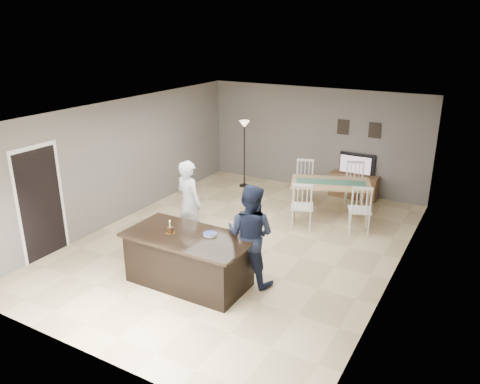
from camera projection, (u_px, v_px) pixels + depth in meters
The scene contains 14 objects.
floor at pixel (241, 243), 9.57m from camera, with size 8.00×8.00×0.00m, color #CDB583.
room_shell at pixel (241, 164), 9.00m from camera, with size 8.00×8.00×8.00m.
kitchen_island at pixel (189, 259), 7.94m from camera, with size 2.15×1.10×0.90m.
tv_console at pixel (353, 186), 12.00m from camera, with size 1.20×0.40×0.60m, color brown.
television at pixel (356, 164), 11.87m from camera, with size 0.91×0.12×0.53m, color black.
tv_screen_glow at pixel (355, 165), 11.80m from camera, with size 0.78×0.78×0.00m, color orange.
picture_frames at pixel (359, 129), 11.70m from camera, with size 1.10×0.02×0.38m.
doorway at pixel (39, 194), 8.65m from camera, with size 0.00×2.10×2.65m.
woman at pixel (189, 204), 9.19m from camera, with size 0.65×0.42×1.77m, color silver.
man at pixel (250, 235), 7.84m from camera, with size 0.86×0.67×1.77m, color #192139.
birthday_cake at pixel (170, 230), 7.86m from camera, with size 0.15×0.15×0.23m.
plate_stack at pixel (210, 234), 7.79m from camera, with size 0.23×0.23×0.04m.
dining_table at pixel (330, 188), 10.67m from camera, with size 2.27×2.46×1.08m.
floor_lamp at pixel (244, 136), 12.45m from camera, with size 0.27×0.27×1.82m.
Camera 1 is at (4.25, -7.54, 4.22)m, focal length 35.00 mm.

